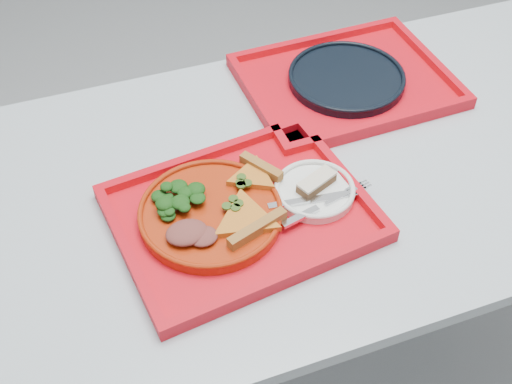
% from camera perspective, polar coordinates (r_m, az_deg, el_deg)
% --- Properties ---
extents(ground, '(10.00, 10.00, 0.00)m').
position_cam_1_polar(ground, '(1.90, 5.64, -13.45)').
color(ground, gray).
rests_on(ground, ground).
extents(table, '(1.60, 0.80, 0.75)m').
position_cam_1_polar(table, '(1.36, 7.68, 0.90)').
color(table, '#ACB8C1').
rests_on(table, ground).
extents(tray_main, '(0.49, 0.40, 0.01)m').
position_cam_1_polar(tray_main, '(1.18, -1.31, -2.17)').
color(tray_main, red).
rests_on(tray_main, table).
extents(tray_far, '(0.46, 0.36, 0.01)m').
position_cam_1_polar(tray_far, '(1.48, 7.99, 9.49)').
color(tray_far, red).
rests_on(tray_far, table).
extents(dinner_plate, '(0.26, 0.26, 0.02)m').
position_cam_1_polar(dinner_plate, '(1.16, -4.05, -2.02)').
color(dinner_plate, '#A0260A').
rests_on(dinner_plate, tray_main).
extents(side_plate, '(0.15, 0.15, 0.01)m').
position_cam_1_polar(side_plate, '(1.21, 5.21, 0.01)').
color(side_plate, white).
rests_on(side_plate, tray_main).
extents(navy_plate, '(0.26, 0.26, 0.02)m').
position_cam_1_polar(navy_plate, '(1.47, 8.04, 9.92)').
color(navy_plate, black).
rests_on(navy_plate, tray_far).
extents(pizza_slice_a, '(0.16, 0.17, 0.02)m').
position_cam_1_polar(pizza_slice_a, '(1.13, -0.95, -2.21)').
color(pizza_slice_a, gold).
rests_on(pizza_slice_a, dinner_plate).
extents(pizza_slice_b, '(0.14, 0.13, 0.02)m').
position_cam_1_polar(pizza_slice_b, '(1.20, -0.31, 1.53)').
color(pizza_slice_b, gold).
rests_on(pizza_slice_b, dinner_plate).
extents(salad_heap, '(0.08, 0.07, 0.04)m').
position_cam_1_polar(salad_heap, '(1.16, -6.88, -0.38)').
color(salad_heap, black).
rests_on(salad_heap, dinner_plate).
extents(meat_portion, '(0.07, 0.06, 0.02)m').
position_cam_1_polar(meat_portion, '(1.11, -6.19, -3.61)').
color(meat_portion, brown).
rests_on(meat_portion, dinner_plate).
extents(dessert_bar, '(0.08, 0.06, 0.02)m').
position_cam_1_polar(dessert_bar, '(1.20, 5.40, 0.86)').
color(dessert_bar, '#53331B').
rests_on(dessert_bar, side_plate).
extents(knife, '(0.19, 0.04, 0.01)m').
position_cam_1_polar(knife, '(1.18, 5.44, -0.57)').
color(knife, silver).
rests_on(knife, side_plate).
extents(fork, '(0.19, 0.06, 0.01)m').
position_cam_1_polar(fork, '(1.17, 6.09, -1.12)').
color(fork, silver).
rests_on(fork, side_plate).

